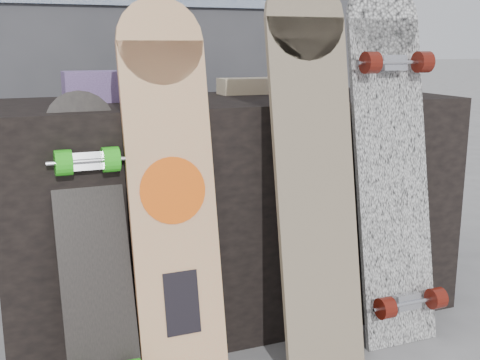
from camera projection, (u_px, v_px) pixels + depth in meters
name	position (u px, v px, depth m)	size (l,w,h in m)	color
vendor_table	(231.00, 208.00, 2.19)	(1.60, 0.60, 0.80)	black
booth	(165.00, 19.00, 2.81)	(2.40, 0.22, 2.20)	#37383C
merch_box_purple	(92.00, 87.00, 1.97)	(0.18, 0.12, 0.10)	#52356E
merch_box_small	(310.00, 78.00, 2.26)	(0.14, 0.14, 0.12)	#52356E
merch_box_flat	(248.00, 86.00, 2.28)	(0.22, 0.10, 0.06)	#D1B78C
longboard_geisha	(172.00, 185.00, 1.72)	(0.25, 0.25, 1.12)	#C4B884
longboard_celtic	(314.00, 164.00, 1.80)	(0.26, 0.24, 1.19)	tan
longboard_cascadia	(392.00, 156.00, 1.99)	(0.27, 0.31, 1.20)	white
skateboard_dark	(94.00, 247.00, 1.66)	(0.20, 0.35, 0.86)	black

